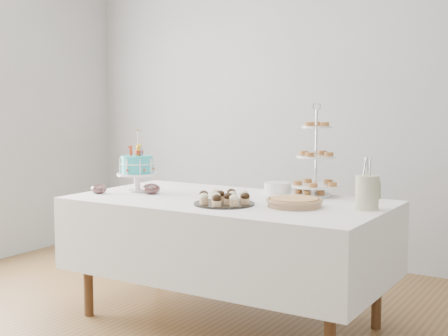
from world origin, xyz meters
The scene contains 11 objects.
walls centered at (0.00, 0.00, 1.35)m, with size 5.04×4.04×2.70m.
table centered at (0.00, 0.30, 0.54)m, with size 1.92×1.02×0.77m.
birthday_cake centered at (-0.68, 0.26, 0.88)m, with size 0.27×0.27×0.41m.
cupcake_tray centered at (0.09, 0.11, 0.81)m, with size 0.35×0.35×0.08m.
pie centered at (0.46, 0.26, 0.80)m, with size 0.32×0.32×0.05m.
tiered_stand centered at (0.40, 0.70, 1.02)m, with size 0.31×0.31×0.59m.
plate_stack centered at (0.13, 0.70, 0.80)m, with size 0.18×0.18×0.07m.
pastry_plate centered at (0.37, 0.70, 0.79)m, with size 0.26×0.26×0.04m.
jam_bowl_a centered at (-0.84, 0.07, 0.80)m, with size 0.11×0.11×0.06m.
jam_bowl_b centered at (-0.54, 0.23, 0.80)m, with size 0.12×0.12×0.07m.
utensil_pitcher centered at (0.84, 0.39, 0.87)m, with size 0.14×0.13×0.29m.
Camera 1 is at (1.95, -2.91, 1.36)m, focal length 50.00 mm.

